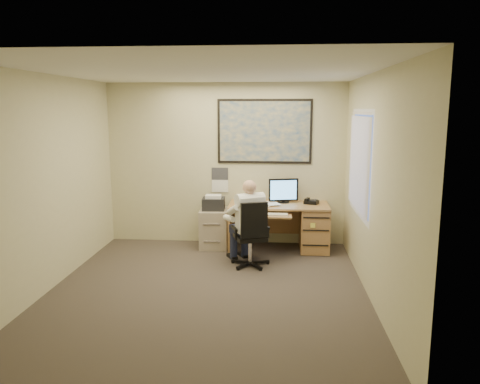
# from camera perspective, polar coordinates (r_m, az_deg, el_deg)

# --- Properties ---
(room_shell) EXTENTS (4.00, 4.50, 2.70)m
(room_shell) POSITION_cam_1_polar(r_m,az_deg,el_deg) (5.68, -4.18, 0.76)
(room_shell) COLOR #3C342E
(room_shell) RESTS_ON ground
(desk) EXTENTS (1.60, 0.97, 1.14)m
(desk) POSITION_cam_1_polar(r_m,az_deg,el_deg) (7.67, 7.23, -3.75)
(desk) COLOR #A97C48
(desk) RESTS_ON ground
(world_map) EXTENTS (1.56, 0.03, 1.06)m
(world_map) POSITION_cam_1_polar(r_m,az_deg,el_deg) (7.79, 3.01, 7.38)
(world_map) COLOR #1E4C93
(world_map) RESTS_ON room_shell
(wall_calendar) EXTENTS (0.28, 0.01, 0.42)m
(wall_calendar) POSITION_cam_1_polar(r_m,az_deg,el_deg) (7.93, -2.47, 1.47)
(wall_calendar) COLOR white
(wall_calendar) RESTS_ON room_shell
(window_blinds) EXTENTS (0.06, 1.40, 1.30)m
(window_blinds) POSITION_cam_1_polar(r_m,az_deg,el_deg) (6.48, 14.42, 3.41)
(window_blinds) COLOR beige
(window_blinds) RESTS_ON room_shell
(filing_cabinet) EXTENTS (0.48, 0.56, 0.88)m
(filing_cabinet) POSITION_cam_1_polar(r_m,az_deg,el_deg) (7.78, -3.21, -4.00)
(filing_cabinet) COLOR #A79986
(filing_cabinet) RESTS_ON ground
(office_chair) EXTENTS (0.74, 0.74, 0.98)m
(office_chair) POSITION_cam_1_polar(r_m,az_deg,el_deg) (6.83, 1.09, -6.77)
(office_chair) COLOR black
(office_chair) RESTS_ON ground
(person) EXTENTS (0.84, 0.92, 1.27)m
(person) POSITION_cam_1_polar(r_m,az_deg,el_deg) (6.81, 1.26, -3.81)
(person) COLOR white
(person) RESTS_ON office_chair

